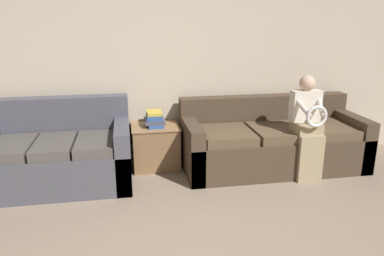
{
  "coord_description": "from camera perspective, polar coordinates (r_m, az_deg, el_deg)",
  "views": [
    {
      "loc": [
        -0.47,
        -1.86,
        1.78
      ],
      "look_at": [
        0.16,
        1.63,
        0.72
      ],
      "focal_mm": 35.0,
      "sensor_mm": 36.0,
      "label": 1
    }
  ],
  "objects": [
    {
      "name": "wall_back",
      "position": [
        4.66,
        -4.45,
        10.3
      ],
      "size": [
        6.69,
        0.06,
        2.55
      ],
      "color": "beige",
      "rests_on": "ground_plane"
    },
    {
      "name": "couch_main",
      "position": [
        4.67,
        12.02,
        -2.17
      ],
      "size": [
        2.16,
        0.9,
        0.83
      ],
      "color": "#473828",
      "rests_on": "ground_plane"
    },
    {
      "name": "couch_side",
      "position": [
        4.38,
        -19.71,
        -3.93
      ],
      "size": [
        1.57,
        0.95,
        0.9
      ],
      "color": "#4C4C56",
      "rests_on": "ground_plane"
    },
    {
      "name": "child_left_seated",
      "position": [
        4.36,
        17.23,
        0.65
      ],
      "size": [
        0.34,
        0.38,
        1.17
      ],
      "color": "tan",
      "rests_on": "ground_plane"
    },
    {
      "name": "side_shelf",
      "position": [
        4.59,
        -5.55,
        -2.73
      ],
      "size": [
        0.57,
        0.49,
        0.53
      ],
      "color": "olive",
      "rests_on": "ground_plane"
    },
    {
      "name": "book_stack",
      "position": [
        4.48,
        -5.72,
        1.35
      ],
      "size": [
        0.24,
        0.29,
        0.18
      ],
      "color": "#33569E",
      "rests_on": "side_shelf"
    }
  ]
}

